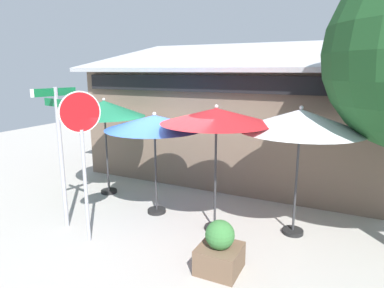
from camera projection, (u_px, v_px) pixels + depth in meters
ground_plane at (168, 225)px, 7.58m from camera, size 28.00×28.00×0.10m
cafe_building at (238, 119)px, 11.17m from camera, size 9.18×5.26×4.42m
street_sign_post at (60, 144)px, 7.00m from camera, size 0.88×0.94×3.06m
stop_sign at (82, 139)px, 6.32m from camera, size 0.39×0.69×3.02m
patio_umbrella_forest_green_left at (104, 109)px, 8.92m from camera, size 2.18×2.18×2.67m
patio_umbrella_royal_blue_center at (155, 123)px, 7.66m from camera, size 2.29×2.29×2.46m
patio_umbrella_crimson_right at (216, 117)px, 6.73m from camera, size 2.29×2.29×2.72m
patio_umbrella_ivory_far_right at (301, 121)px, 6.57m from camera, size 2.48×2.48×2.72m
sidewalk_planter at (220, 250)px, 5.70m from camera, size 0.71×0.71×0.92m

